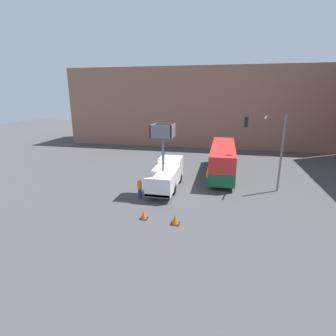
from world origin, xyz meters
TOP-DOWN VIEW (x-y plane):
  - ground_plane at (0.00, 0.00)m, footprint 120.00×120.00m
  - building_backdrop_far at (0.00, 25.06)m, footprint 44.00×10.00m
  - utility_truck at (-0.10, 0.02)m, footprint 2.21×6.75m
  - city_bus at (5.01, 5.89)m, footprint 2.50×11.49m
  - traffic_light_pole at (9.08, 1.83)m, footprint 3.49×3.24m
  - road_worker_near_truck at (-1.84, -2.69)m, footprint 0.38×0.38m
  - road_worker_directing at (3.73, 1.61)m, footprint 0.38×0.38m
  - traffic_cone_near_truck at (2.02, -6.72)m, footprint 0.62×0.62m
  - traffic_cone_mid_road at (-0.33, -6.41)m, footprint 0.56×0.56m

SIDE VIEW (x-z plane):
  - ground_plane at x=0.00m, z-range 0.00..0.00m
  - traffic_cone_mid_road at x=-0.33m, z-range -0.02..0.62m
  - traffic_cone_near_truck at x=2.02m, z-range -0.02..0.69m
  - road_worker_near_truck at x=-1.84m, z-range 0.00..1.83m
  - road_worker_directing at x=3.73m, z-range 0.01..1.89m
  - utility_truck at x=-0.10m, z-range -1.64..4.60m
  - city_bus at x=5.01m, z-range 0.27..3.52m
  - traffic_light_pole at x=9.08m, z-range 1.17..8.15m
  - building_backdrop_far at x=0.00m, z-range 0.00..12.96m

